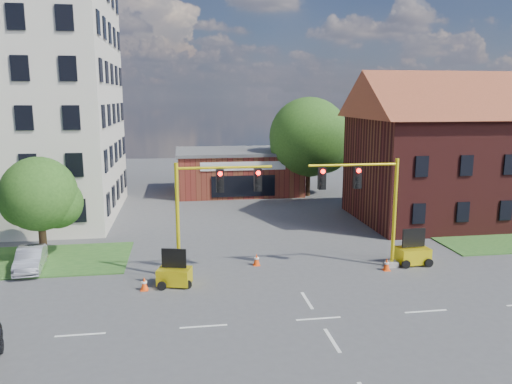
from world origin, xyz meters
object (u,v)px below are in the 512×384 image
(trailer_west, at_px, (174,275))
(pickup_white, at_px, (404,213))
(signal_mast_east, at_px, (367,200))
(signal_mast_west, at_px, (209,205))
(trailer_east, at_px, (413,254))

(trailer_west, bearing_deg, pickup_white, 47.34)
(signal_mast_east, bearing_deg, signal_mast_west, 180.00)
(signal_mast_west, relative_size, pickup_white, 1.27)
(signal_mast_east, xyz_separation_m, trailer_west, (-10.59, -1.08, -3.34))
(signal_mast_east, distance_m, pickup_white, 12.43)
(signal_mast_east, xyz_separation_m, trailer_east, (2.98, 0.20, -3.29))
(signal_mast_west, relative_size, trailer_east, 3.07)
(trailer_west, distance_m, trailer_east, 13.63)
(trailer_east, xyz_separation_m, pickup_white, (3.96, 9.59, 0.05))
(trailer_east, relative_size, pickup_white, 0.41)
(pickup_white, bearing_deg, trailer_west, 123.50)
(trailer_east, bearing_deg, signal_mast_east, -179.89)
(signal_mast_west, xyz_separation_m, signal_mast_east, (8.71, 0.00, 0.00))
(trailer_west, height_order, pickup_white, trailer_west)
(signal_mast_east, relative_size, trailer_west, 3.31)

